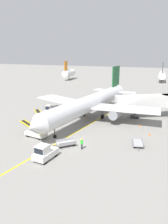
# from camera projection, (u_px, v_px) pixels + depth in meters

# --- Properties ---
(ground_plane) EXTENTS (300.00, 300.00, 0.00)m
(ground_plane) POSITION_uv_depth(u_px,v_px,m) (69.00, 143.00, 36.14)
(ground_plane) COLOR gray
(taxi_line_yellow) EXTENTS (17.00, 78.30, 0.01)m
(taxi_line_yellow) POSITION_uv_depth(u_px,v_px,m) (76.00, 132.00, 40.92)
(taxi_line_yellow) COLOR yellow
(taxi_line_yellow) RESTS_ON ground
(airliner) EXTENTS (27.98, 35.09, 10.10)m
(airliner) POSITION_uv_depth(u_px,v_px,m) (90.00, 103.00, 47.44)
(airliner) COLOR silver
(airliner) RESTS_ON ground
(jet_bridge) EXTENTS (12.66, 7.96, 4.85)m
(jet_bridge) POSITION_uv_depth(u_px,v_px,m) (150.00, 101.00, 48.75)
(jet_bridge) COLOR silver
(jet_bridge) RESTS_ON ground
(pushback_tug) EXTENTS (2.46, 3.86, 2.20)m
(pushback_tug) POSITION_uv_depth(u_px,v_px,m) (45.00, 153.00, 30.73)
(pushback_tug) COLOR silver
(pushback_tug) RESTS_ON ground
(baggage_tug_near_wing) EXTENTS (1.41, 2.45, 2.10)m
(baggage_tug_near_wing) POSITION_uv_depth(u_px,v_px,m) (49.00, 110.00, 52.00)
(baggage_tug_near_wing) COLOR silver
(baggage_tug_near_wing) RESTS_ON ground
(belt_loader_forward_hold) EXTENTS (4.72, 4.05, 2.59)m
(belt_loader_forward_hold) POSITION_uv_depth(u_px,v_px,m) (43.00, 121.00, 44.68)
(belt_loader_forward_hold) COLOR silver
(belt_loader_forward_hold) RESTS_ON ground
(belt_loader_aft_hold) EXTENTS (5.16, 2.32, 2.59)m
(belt_loader_aft_hold) POSITION_uv_depth(u_px,v_px,m) (35.00, 133.00, 38.51)
(belt_loader_aft_hold) COLOR silver
(belt_loader_aft_hold) RESTS_ON ground
(baggage_cart_loaded) EXTENTS (2.01, 3.84, 0.94)m
(baggage_cart_loaded) POSITION_uv_depth(u_px,v_px,m) (138.00, 143.00, 35.26)
(baggage_cart_loaded) COLOR #A5A5A8
(baggage_cart_loaded) RESTS_ON ground
(baggage_cart_empty_trailing) EXTENTS (3.33, 3.11, 0.94)m
(baggage_cart_empty_trailing) POSITION_uv_depth(u_px,v_px,m) (66.00, 143.00, 35.08)
(baggage_cart_empty_trailing) COLOR #A5A5A8
(baggage_cart_empty_trailing) RESTS_ON ground
(ground_crew_marshaller) EXTENTS (0.36, 0.24, 1.70)m
(ground_crew_marshaller) POSITION_uv_depth(u_px,v_px,m) (82.00, 144.00, 33.83)
(ground_crew_marshaller) COLOR #26262D
(ground_crew_marshaller) RESTS_ON ground
(safety_cone_nose_left) EXTENTS (0.36, 0.36, 0.44)m
(safety_cone_nose_left) POSITION_uv_depth(u_px,v_px,m) (52.00, 109.00, 55.89)
(safety_cone_nose_left) COLOR orange
(safety_cone_nose_left) RESTS_ON ground
(safety_cone_nose_right) EXTENTS (0.36, 0.36, 0.44)m
(safety_cone_nose_right) POSITION_uv_depth(u_px,v_px,m) (140.00, 125.00, 43.90)
(safety_cone_nose_right) COLOR orange
(safety_cone_nose_right) RESTS_ON ground
(safety_cone_wingtip_left) EXTENTS (0.36, 0.36, 0.44)m
(safety_cone_wingtip_left) POSITION_uv_depth(u_px,v_px,m) (150.00, 134.00, 39.29)
(safety_cone_wingtip_left) COLOR orange
(safety_cone_wingtip_left) RESTS_ON ground
(safety_cone_wingtip_right) EXTENTS (0.36, 0.36, 0.44)m
(safety_cone_wingtip_right) POSITION_uv_depth(u_px,v_px,m) (88.00, 117.00, 49.12)
(safety_cone_wingtip_right) COLOR orange
(safety_cone_wingtip_right) RESTS_ON ground
(distant_aircraft_far_left) EXTENTS (3.00, 10.10, 8.80)m
(distant_aircraft_far_left) POSITION_uv_depth(u_px,v_px,m) (69.00, 73.00, 106.78)
(distant_aircraft_far_left) COLOR silver
(distant_aircraft_far_left) RESTS_ON ground
(distant_aircraft_mid_left) EXTENTS (3.00, 10.10, 8.80)m
(distant_aircraft_mid_left) POSITION_uv_depth(u_px,v_px,m) (162.00, 75.00, 99.09)
(distant_aircraft_mid_left) COLOR silver
(distant_aircraft_mid_left) RESTS_ON ground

